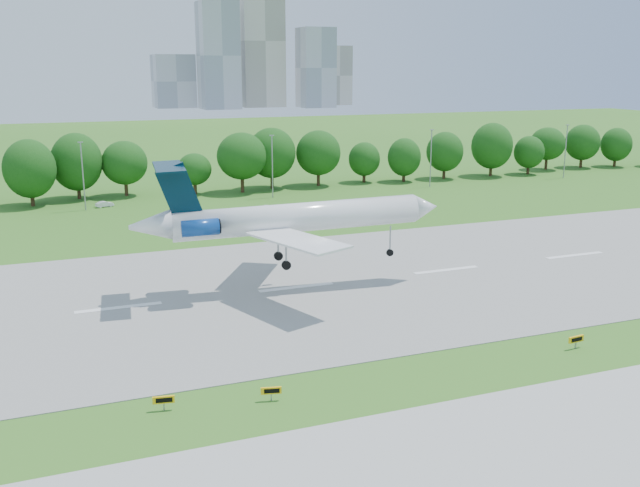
{
  "coord_description": "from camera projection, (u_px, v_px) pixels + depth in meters",
  "views": [
    {
      "loc": [
        -25.82,
        -49.65,
        25.0
      ],
      "look_at": [
        0.25,
        18.0,
        6.92
      ],
      "focal_mm": 40.0,
      "sensor_mm": 36.0,
      "label": 1
    }
  ],
  "objects": [
    {
      "name": "skyline",
      "position": [
        254.0,
        57.0,
        441.24
      ],
      "size": [
        127.0,
        52.0,
        80.0
      ],
      "color": "#B2B2B7",
      "rests_on": "ground"
    },
    {
      "name": "ground",
      "position": [
        394.0,
        372.0,
        60.01
      ],
      "size": [
        600.0,
        600.0,
        0.0
      ],
      "primitive_type": "plane",
      "color": "#286019",
      "rests_on": "ground"
    },
    {
      "name": "taxi_sign_centre",
      "position": [
        271.0,
        391.0,
        54.57
      ],
      "size": [
        1.6,
        0.54,
        1.12
      ],
      "rotation": [
        0.0,
        0.0,
        -0.23
      ],
      "color": "gray",
      "rests_on": "ground"
    },
    {
      "name": "service_vehicle_a",
      "position": [
        105.0,
        204.0,
        130.0
      ],
      "size": [
        3.44,
        2.04,
        1.07
      ],
      "primitive_type": "imported",
      "rotation": [
        0.0,
        0.0,
        1.87
      ],
      "color": "silver",
      "rests_on": "ground"
    },
    {
      "name": "taxi_sign_right",
      "position": [
        576.0,
        339.0,
        64.72
      ],
      "size": [
        1.7,
        0.37,
        1.19
      ],
      "rotation": [
        0.0,
        0.0,
        0.1
      ],
      "color": "gray",
      "rests_on": "ground"
    },
    {
      "name": "airliner",
      "position": [
        283.0,
        217.0,
        80.22
      ],
      "size": [
        35.91,
        26.08,
        12.22
      ],
      "rotation": [
        0.0,
        -0.02,
        -0.1
      ],
      "color": "white",
      "rests_on": "ground"
    },
    {
      "name": "runway",
      "position": [
        296.0,
        288.0,
        82.63
      ],
      "size": [
        400.0,
        45.0,
        0.08
      ],
      "primitive_type": "cube",
      "color": "gray",
      "rests_on": "ground"
    },
    {
      "name": "taxiway",
      "position": [
        527.0,
        485.0,
        43.7
      ],
      "size": [
        400.0,
        23.0,
        0.08
      ],
      "primitive_type": "cube",
      "color": "#ADADA8",
      "rests_on": "ground"
    },
    {
      "name": "tree_line",
      "position": [
        185.0,
        163.0,
        141.8
      ],
      "size": [
        288.4,
        8.4,
        10.4
      ],
      "color": "#382314",
      "rests_on": "ground"
    },
    {
      "name": "light_poles",
      "position": [
        182.0,
        170.0,
        131.84
      ],
      "size": [
        175.9,
        0.25,
        12.19
      ],
      "color": "gray",
      "rests_on": "ground"
    },
    {
      "name": "taxi_sign_left",
      "position": [
        164.0,
        400.0,
        53.03
      ],
      "size": [
        1.63,
        0.46,
        1.14
      ],
      "rotation": [
        0.0,
        0.0,
        -0.17
      ],
      "color": "gray",
      "rests_on": "ground"
    }
  ]
}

